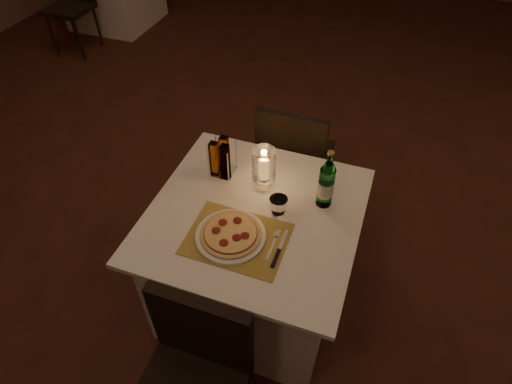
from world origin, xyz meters
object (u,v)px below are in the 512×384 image
(plate, at_px, (231,236))
(water_bottle, at_px, (326,184))
(main_table, at_px, (255,258))
(tumbler, at_px, (278,205))
(pizza, at_px, (231,233))
(chair_far, at_px, (293,154))
(chair_near, at_px, (194,369))
(hurricane_candle, at_px, (264,166))

(plate, bearing_deg, water_bottle, 45.50)
(main_table, distance_m, tumbler, 0.42)
(plate, distance_m, pizza, 0.02)
(pizza, bearing_deg, plate, -37.83)
(chair_far, bearing_deg, water_bottle, -61.46)
(chair_near, distance_m, water_bottle, 0.99)
(pizza, distance_m, tumbler, 0.27)
(chair_far, distance_m, water_bottle, 0.70)
(chair_far, xyz_separation_m, hurricane_candle, (-0.02, -0.52, 0.32))
(pizza, distance_m, hurricane_candle, 0.39)
(tumbler, height_order, hurricane_candle, hurricane_candle)
(chair_far, distance_m, hurricane_candle, 0.61)
(pizza, bearing_deg, chair_far, 86.80)
(pizza, height_order, tumbler, tumbler)
(main_table, relative_size, tumbler, 11.55)
(plate, bearing_deg, chair_near, -84.65)
(water_bottle, bearing_deg, main_table, -149.88)
(chair_far, xyz_separation_m, plate, (-0.05, -0.89, 0.20))
(main_table, relative_size, plate, 3.12)
(main_table, xyz_separation_m, chair_far, (0.00, 0.71, 0.18))
(plate, bearing_deg, chair_far, 86.80)
(tumbler, distance_m, water_bottle, 0.25)
(plate, xyz_separation_m, pizza, (-0.00, 0.00, 0.02))
(plate, height_order, pizza, pizza)
(water_bottle, xyz_separation_m, hurricane_candle, (-0.32, 0.02, 0.00))
(chair_near, bearing_deg, main_table, 90.00)
(main_table, height_order, chair_far, chair_far)
(chair_near, distance_m, tumbler, 0.80)
(plate, xyz_separation_m, tumbler, (0.15, 0.22, 0.03))
(chair_near, distance_m, plate, 0.57)
(chair_far, distance_m, plate, 0.92)
(chair_far, bearing_deg, hurricane_candle, -92.36)
(chair_near, bearing_deg, tumbler, 82.17)
(chair_near, height_order, chair_far, same)
(plate, xyz_separation_m, water_bottle, (0.35, 0.35, 0.12))
(chair_far, xyz_separation_m, water_bottle, (0.30, -0.54, 0.32))
(main_table, xyz_separation_m, tumbler, (0.10, 0.04, 0.41))
(plate, height_order, water_bottle, water_bottle)
(main_table, distance_m, hurricane_candle, 0.54)
(water_bottle, bearing_deg, hurricane_candle, 176.01)
(chair_far, bearing_deg, main_table, -90.00)
(chair_far, xyz_separation_m, pizza, (-0.05, -0.89, 0.22))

